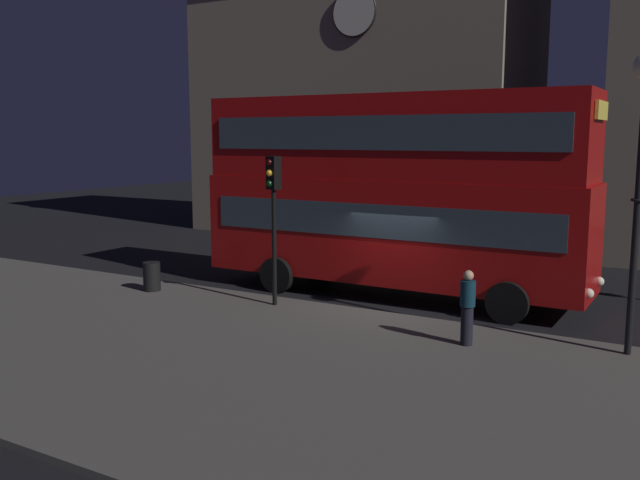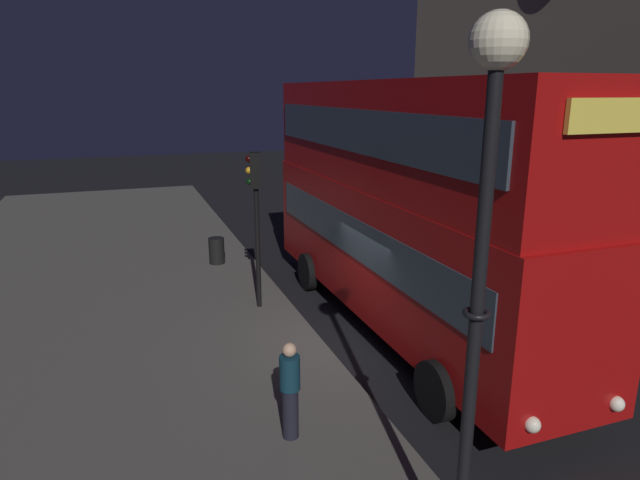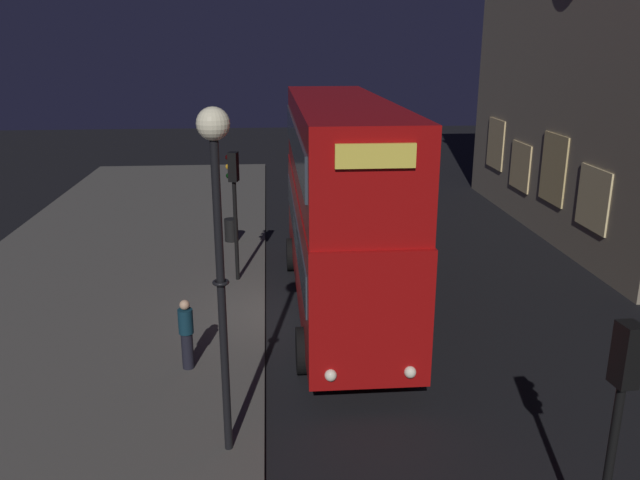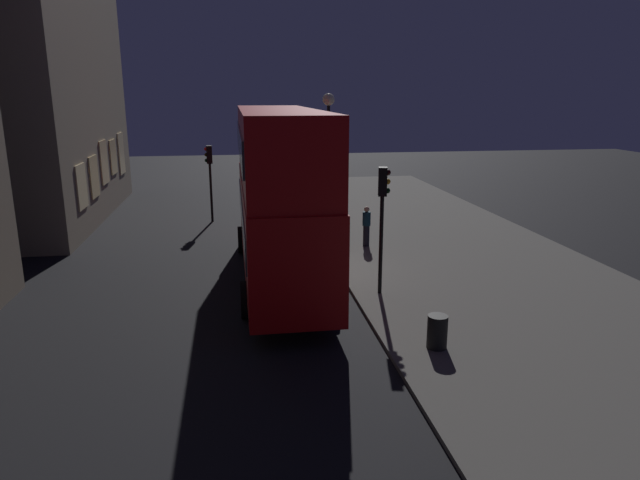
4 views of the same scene
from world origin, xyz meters
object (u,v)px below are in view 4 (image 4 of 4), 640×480
object	(u,v)px
double_decker_bus	(279,188)
litter_bin	(437,332)
traffic_light_near_kerb	(383,204)
street_lamp	(328,131)
pedestrian	(366,226)
traffic_light_far_side	(210,167)

from	to	relation	value
double_decker_bus	litter_bin	world-z (taller)	double_decker_bus
traffic_light_near_kerb	street_lamp	size ratio (longest dim) A/B	0.65
traffic_light_near_kerb	pedestrian	distance (m)	5.92
traffic_light_far_side	street_lamp	world-z (taller)	street_lamp
double_decker_bus	pedestrian	bearing A→B (deg)	-46.73
double_decker_bus	traffic_light_far_side	xyz separation A→B (m)	(9.57, 2.58, -0.47)
traffic_light_far_side	litter_bin	bearing A→B (deg)	14.82
traffic_light_far_side	double_decker_bus	bearing A→B (deg)	9.20
traffic_light_near_kerb	litter_bin	distance (m)	4.68
double_decker_bus	traffic_light_far_side	size ratio (longest dim) A/B	3.00
traffic_light_near_kerb	street_lamp	world-z (taller)	street_lamp
traffic_light_far_side	traffic_light_near_kerb	bearing A→B (deg)	19.61
traffic_light_far_side	pedestrian	size ratio (longest dim) A/B	2.29
double_decker_bus	pedestrian	world-z (taller)	double_decker_bus
traffic_light_near_kerb	litter_bin	world-z (taller)	traffic_light_near_kerb
traffic_light_far_side	litter_bin	size ratio (longest dim) A/B	4.47
litter_bin	double_decker_bus	bearing A→B (deg)	28.87
street_lamp	traffic_light_near_kerb	bearing A→B (deg)	-178.60
double_decker_bus	litter_bin	xyz separation A→B (m)	(-5.97, -3.29, -2.61)
traffic_light_near_kerb	pedestrian	world-z (taller)	traffic_light_near_kerb
traffic_light_near_kerb	street_lamp	bearing A→B (deg)	14.00
double_decker_bus	pedestrian	xyz separation A→B (m)	(3.54, -3.77, -2.18)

